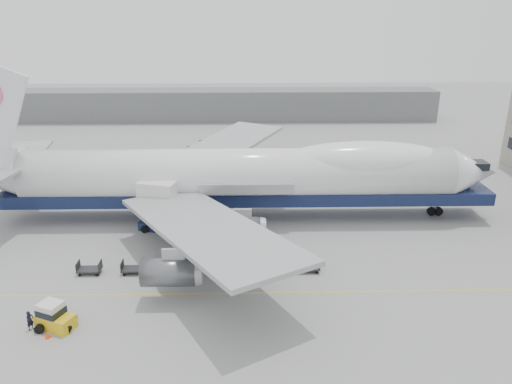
{
  "coord_description": "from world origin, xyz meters",
  "views": [
    {
      "loc": [
        0.9,
        -46.16,
        25.04
      ],
      "look_at": [
        2.04,
        6.0,
        5.6
      ],
      "focal_mm": 35.0,
      "sensor_mm": 36.0,
      "label": 1
    }
  ],
  "objects_px": {
    "airliner": "(244,175)",
    "catering_truck": "(158,203)",
    "baggage_tug": "(54,317)",
    "ground_worker": "(30,320)"
  },
  "relations": [
    {
      "from": "airliner",
      "to": "catering_truck",
      "type": "distance_m",
      "value": 10.84
    },
    {
      "from": "catering_truck",
      "to": "baggage_tug",
      "type": "xyz_separation_m",
      "value": [
        -5.66,
        -19.38,
        -2.42
      ]
    },
    {
      "from": "airliner",
      "to": "catering_truck",
      "type": "height_order",
      "value": "airliner"
    },
    {
      "from": "airliner",
      "to": "ground_worker",
      "type": "xyz_separation_m",
      "value": [
        -17.57,
        -23.11,
        -4.77
      ]
    },
    {
      "from": "ground_worker",
      "to": "catering_truck",
      "type": "bearing_deg",
      "value": 12.75
    },
    {
      "from": "catering_truck",
      "to": "baggage_tug",
      "type": "relative_size",
      "value": 1.72
    },
    {
      "from": "catering_truck",
      "to": "baggage_tug",
      "type": "bearing_deg",
      "value": -91.02
    },
    {
      "from": "airliner",
      "to": "catering_truck",
      "type": "bearing_deg",
      "value": -160.84
    },
    {
      "from": "ground_worker",
      "to": "airliner",
      "type": "bearing_deg",
      "value": -3.47
    },
    {
      "from": "airliner",
      "to": "catering_truck",
      "type": "relative_size",
      "value": 11.1
    }
  ]
}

